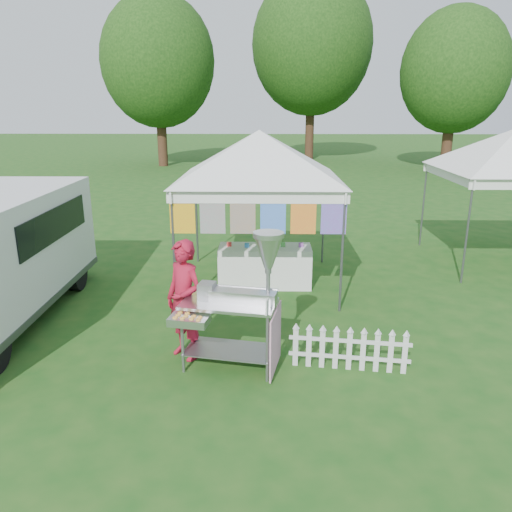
{
  "coord_description": "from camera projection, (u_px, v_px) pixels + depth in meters",
  "views": [
    {
      "loc": [
        0.13,
        -5.98,
        3.42
      ],
      "look_at": [
        -0.02,
        1.72,
        1.1
      ],
      "focal_mm": 35.0,
      "sensor_mm": 36.0,
      "label": 1
    }
  ],
  "objects": [
    {
      "name": "ground",
      "position": [
        255.0,
        371.0,
        6.71
      ],
      "size": [
        120.0,
        120.0,
        0.0
      ],
      "primitive_type": "plane",
      "color": "#184C15",
      "rests_on": "ground"
    },
    {
      "name": "canopy_main",
      "position": [
        259.0,
        131.0,
        9.2
      ],
      "size": [
        4.24,
        4.24,
        3.45
      ],
      "color": "#59595E",
      "rests_on": "ground"
    },
    {
      "name": "tree_left",
      "position": [
        158.0,
        62.0,
        28.12
      ],
      "size": [
        6.4,
        6.4,
        9.53
      ],
      "color": "#352313",
      "rests_on": "ground"
    },
    {
      "name": "tree_mid",
      "position": [
        312.0,
        45.0,
        31.41
      ],
      "size": [
        7.6,
        7.6,
        11.52
      ],
      "color": "#352313",
      "rests_on": "ground"
    },
    {
      "name": "tree_right",
      "position": [
        455.0,
        71.0,
        26.09
      ],
      "size": [
        5.6,
        5.6,
        8.42
      ],
      "color": "#352313",
      "rests_on": "ground"
    },
    {
      "name": "donut_cart",
      "position": [
        243.0,
        291.0,
        6.45
      ],
      "size": [
        1.5,
        0.93,
        1.91
      ],
      "rotation": [
        0.0,
        0.0,
        -0.19
      ],
      "color": "gray",
      "rests_on": "ground"
    },
    {
      "name": "vendor",
      "position": [
        184.0,
        300.0,
        6.88
      ],
      "size": [
        0.74,
        0.71,
        1.7
      ],
      "primitive_type": "imported",
      "rotation": [
        0.0,
        0.0,
        -0.68
      ],
      "color": "maroon",
      "rests_on": "ground"
    },
    {
      "name": "picket_fence",
      "position": [
        349.0,
        350.0,
        6.67
      ],
      "size": [
        1.61,
        0.24,
        0.56
      ],
      "rotation": [
        0.0,
        0.0,
        -0.13
      ],
      "color": "silver",
      "rests_on": "ground"
    },
    {
      "name": "display_table",
      "position": [
        265.0,
        266.0,
        9.83
      ],
      "size": [
        1.8,
        0.7,
        0.79
      ],
      "primitive_type": "cube",
      "color": "white",
      "rests_on": "ground"
    }
  ]
}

